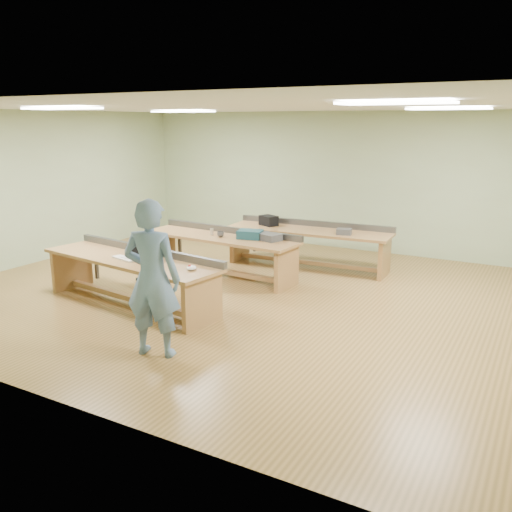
% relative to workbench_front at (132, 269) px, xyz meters
% --- Properties ---
extents(floor, '(10.00, 10.00, 0.00)m').
position_rel_workbench_front_xyz_m(floor, '(1.50, 1.29, -0.56)').
color(floor, olive).
rests_on(floor, ground).
extents(ceiling, '(10.00, 10.00, 0.00)m').
position_rel_workbench_front_xyz_m(ceiling, '(1.50, 1.29, 2.44)').
color(ceiling, silver).
rests_on(ceiling, wall_back).
extents(wall_back, '(10.00, 0.04, 3.00)m').
position_rel_workbench_front_xyz_m(wall_back, '(1.50, 5.29, 0.94)').
color(wall_back, '#9DB488').
rests_on(wall_back, floor).
extents(wall_front, '(10.00, 0.04, 3.00)m').
position_rel_workbench_front_xyz_m(wall_front, '(1.50, -2.71, 0.94)').
color(wall_front, '#9DB488').
rests_on(wall_front, floor).
extents(wall_left, '(0.04, 8.00, 3.00)m').
position_rel_workbench_front_xyz_m(wall_left, '(-3.50, 1.29, 0.94)').
color(wall_left, '#9DB488').
rests_on(wall_left, floor).
extents(fluor_panels, '(6.20, 3.50, 0.03)m').
position_rel_workbench_front_xyz_m(fluor_panels, '(1.50, 1.29, 2.41)').
color(fluor_panels, white).
rests_on(fluor_panels, ceiling).
extents(workbench_front, '(3.29, 1.28, 0.86)m').
position_rel_workbench_front_xyz_m(workbench_front, '(0.00, 0.00, 0.00)').
color(workbench_front, '#9A6F41').
rests_on(workbench_front, floor).
extents(workbench_mid, '(3.09, 1.01, 0.86)m').
position_rel_workbench_front_xyz_m(workbench_mid, '(0.31, 2.05, -0.00)').
color(workbench_mid, '#9A6F41').
rests_on(workbench_mid, floor).
extents(workbench_back, '(3.24, 1.05, 0.86)m').
position_rel_workbench_front_xyz_m(workbench_back, '(1.47, 3.41, -0.00)').
color(workbench_back, '#9A6F41').
rests_on(workbench_back, floor).
extents(person, '(0.80, 0.62, 1.93)m').
position_rel_workbench_front_xyz_m(person, '(1.50, -1.30, 0.40)').
color(person, '#637DA2').
rests_on(person, floor).
extents(laptop_base, '(0.42, 0.39, 0.04)m').
position_rel_workbench_front_xyz_m(laptop_base, '(0.32, -0.07, 0.20)').
color(laptop_base, black).
rests_on(laptop_base, workbench_front).
extents(laptop_screen, '(0.32, 0.15, 0.27)m').
position_rel_workbench_front_xyz_m(laptop_screen, '(0.38, 0.05, 0.45)').
color(laptop_screen, black).
rests_on(laptop_screen, laptop_base).
extents(keyboard, '(0.49, 0.26, 0.03)m').
position_rel_workbench_front_xyz_m(keyboard, '(-0.01, -0.13, 0.20)').
color(keyboard, beige).
rests_on(keyboard, workbench_front).
extents(trackball_mouse, '(0.14, 0.16, 0.07)m').
position_rel_workbench_front_xyz_m(trackball_mouse, '(1.23, -0.13, 0.22)').
color(trackball_mouse, white).
rests_on(trackball_mouse, workbench_front).
extents(camera_bag, '(0.27, 0.17, 0.18)m').
position_rel_workbench_front_xyz_m(camera_bag, '(0.04, 0.10, 0.28)').
color(camera_bag, black).
rests_on(camera_bag, workbench_front).
extents(task_chair, '(0.56, 0.56, 0.85)m').
position_rel_workbench_front_xyz_m(task_chair, '(-0.63, 1.17, -0.25)').
color(task_chair, black).
rests_on(task_chair, floor).
extents(parts_bin_teal, '(0.48, 0.40, 0.15)m').
position_rel_workbench_front_xyz_m(parts_bin_teal, '(0.89, 2.12, 0.26)').
color(parts_bin_teal, '#163B48').
rests_on(parts_bin_teal, workbench_mid).
extents(parts_bin_grey, '(0.51, 0.41, 0.12)m').
position_rel_workbench_front_xyz_m(parts_bin_grey, '(1.25, 2.15, 0.25)').
color(parts_bin_grey, '#373739').
rests_on(parts_bin_grey, workbench_mid).
extents(mug, '(0.16, 0.16, 0.10)m').
position_rel_workbench_front_xyz_m(mug, '(0.36, 1.97, 0.24)').
color(mug, '#373739').
rests_on(mug, workbench_mid).
extents(drinks_can, '(0.07, 0.07, 0.12)m').
position_rel_workbench_front_xyz_m(drinks_can, '(0.13, 2.03, 0.24)').
color(drinks_can, silver).
rests_on(drinks_can, workbench_mid).
extents(storage_box_back, '(0.41, 0.36, 0.20)m').
position_rel_workbench_front_xyz_m(storage_box_back, '(0.60, 3.37, 0.28)').
color(storage_box_back, black).
rests_on(storage_box_back, workbench_back).
extents(tray_back, '(0.30, 0.25, 0.11)m').
position_rel_workbench_front_xyz_m(tray_back, '(2.24, 3.26, 0.24)').
color(tray_back, '#373739').
rests_on(tray_back, workbench_back).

